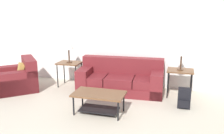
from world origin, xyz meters
name	(u,v)px	position (x,y,z in m)	size (l,w,h in m)	color
wall_back	(130,37)	(0.00, 4.54, 1.30)	(8.92, 0.06, 2.60)	white
couch	(121,80)	(-0.07, 3.93, 0.30)	(2.10, 0.98, 0.82)	maroon
armchair	(18,79)	(-2.60, 3.36, 0.29)	(1.33, 1.33, 0.80)	maroon
coffee_table	(99,98)	(-0.19, 2.58, 0.31)	(1.02, 0.57, 0.43)	brown
side_table_left	(69,65)	(-1.47, 3.98, 0.58)	(0.60, 0.47, 0.65)	brown
side_table_right	(180,73)	(1.33, 3.98, 0.58)	(0.60, 0.47, 0.65)	brown
table_lamp_left	(69,46)	(-1.47, 3.98, 1.09)	(0.25, 0.25, 0.57)	#472D1E
table_lamp_right	(182,51)	(1.33, 3.98, 1.09)	(0.25, 0.25, 0.57)	#472D1E
backpack	(184,98)	(1.44, 3.34, 0.20)	(0.26, 0.31, 0.41)	black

